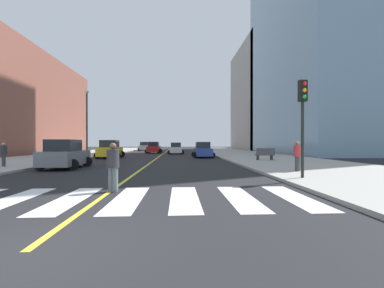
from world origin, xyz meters
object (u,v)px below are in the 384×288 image
(car_white_sixth, at_px, (176,149))
(traffic_light_near_corner, at_px, (303,109))
(car_silver_nearest, at_px, (144,147))
(street_lamp, at_px, (87,117))
(car_black_second, at_px, (176,147))
(car_gray_third, at_px, (65,155))
(park_bench, at_px, (265,154))
(pedestrian_crossing, at_px, (113,165))
(car_yellow_seventh, at_px, (110,150))
(pedestrian_waiting_east, at_px, (297,155))
(car_red_fifth, at_px, (154,148))
(pedestrian_walking_west, at_px, (4,153))
(car_blue_fourth, at_px, (203,150))

(car_white_sixth, distance_m, traffic_light_near_corner, 30.00)
(car_silver_nearest, distance_m, street_lamp, 26.80)
(car_black_second, bearing_deg, car_white_sixth, 88.87)
(car_gray_third, distance_m, street_lamp, 14.50)
(park_bench, relative_size, pedestrian_crossing, 1.02)
(car_silver_nearest, relative_size, car_yellow_seventh, 0.95)
(car_yellow_seventh, relative_size, pedestrian_waiting_east, 2.75)
(park_bench, relative_size, street_lamp, 0.23)
(park_bench, bearing_deg, car_black_second, 9.83)
(car_gray_third, relative_size, park_bench, 2.48)
(car_red_fifth, height_order, pedestrian_waiting_east, car_red_fifth)
(car_silver_nearest, height_order, car_yellow_seventh, car_yellow_seventh)
(pedestrian_waiting_east, bearing_deg, car_yellow_seventh, -92.10)
(traffic_light_near_corner, xyz_separation_m, pedestrian_waiting_east, (1.01, 2.71, -2.28))
(traffic_light_near_corner, height_order, park_bench, traffic_light_near_corner)
(car_black_second, bearing_deg, pedestrian_walking_west, 73.42)
(car_black_second, relative_size, pedestrian_waiting_east, 2.37)
(car_yellow_seventh, distance_m, street_lamp, 5.21)
(pedestrian_walking_west, bearing_deg, car_black_second, -61.52)
(car_red_fifth, xyz_separation_m, pedestrian_walking_west, (-7.81, -26.04, 0.16))
(car_red_fifth, relative_size, pedestrian_crossing, 2.44)
(park_bench, relative_size, pedestrian_waiting_east, 1.07)
(park_bench, xyz_separation_m, pedestrian_walking_west, (-20.23, -5.59, 0.37))
(park_bench, distance_m, pedestrian_waiting_east, 9.64)
(car_yellow_seventh, xyz_separation_m, street_lamp, (-3.15, 1.48, 3.87))
(traffic_light_near_corner, relative_size, pedestrian_waiting_east, 2.66)
(car_white_sixth, bearing_deg, car_gray_third, 71.01)
(car_gray_third, distance_m, pedestrian_crossing, 10.48)
(car_silver_nearest, distance_m, pedestrian_walking_west, 40.02)
(car_gray_third, relative_size, car_yellow_seventh, 0.96)
(traffic_light_near_corner, bearing_deg, car_black_second, -82.60)
(pedestrian_crossing, bearing_deg, traffic_light_near_corner, 40.13)
(car_blue_fourth, bearing_deg, car_white_sixth, -72.01)
(traffic_light_near_corner, xyz_separation_m, street_lamp, (-16.94, 20.15, 1.47))
(pedestrian_crossing, bearing_deg, car_yellow_seventh, 129.14)
(street_lamp, bearing_deg, car_blue_fourth, -3.73)
(car_red_fifth, xyz_separation_m, traffic_light_near_corner, (10.09, -32.70, 2.47))
(car_silver_nearest, height_order, pedestrian_crossing, car_silver_nearest)
(car_black_second, xyz_separation_m, car_blue_fourth, (3.49, -30.02, 0.04))
(car_blue_fourth, bearing_deg, park_bench, 126.20)
(car_blue_fourth, relative_size, pedestrian_crossing, 2.36)
(pedestrian_waiting_east, height_order, street_lamp, street_lamp)
(car_gray_third, bearing_deg, car_yellow_seventh, 88.95)
(car_gray_third, bearing_deg, pedestrian_crossing, -59.53)
(car_white_sixth, height_order, park_bench, car_white_sixth)
(car_red_fifth, bearing_deg, car_silver_nearest, 105.34)
(traffic_light_near_corner, distance_m, street_lamp, 26.37)
(car_red_fifth, relative_size, car_yellow_seventh, 0.92)
(car_gray_third, bearing_deg, car_black_second, 78.91)
(car_silver_nearest, bearing_deg, pedestrian_crossing, -86.39)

